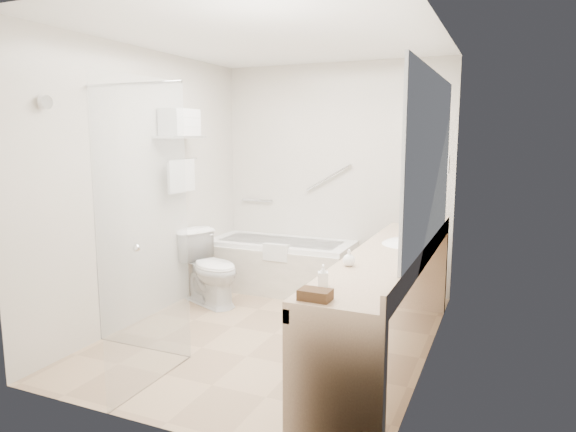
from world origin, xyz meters
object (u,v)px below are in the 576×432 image
at_px(toilet, 210,269).
at_px(amenity_basket, 315,295).
at_px(bathtub, 281,265).
at_px(water_bottle_left, 422,220).
at_px(vanity_counter, 389,280).

relative_size(toilet, amenity_basket, 4.38).
bearing_deg(amenity_basket, bathtub, 117.90).
xyz_separation_m(bathtub, water_bottle_left, (1.58, -0.31, 0.67)).
relative_size(bathtub, amenity_basket, 9.32).
distance_m(vanity_counter, water_bottle_left, 1.12).
xyz_separation_m(vanity_counter, amenity_basket, (-0.13, -1.25, 0.24)).
xyz_separation_m(bathtub, amenity_basket, (1.40, -2.64, 0.60)).
distance_m(toilet, amenity_basket, 2.69).
bearing_deg(toilet, vanity_counter, -83.57).
relative_size(vanity_counter, amenity_basket, 15.73).
bearing_deg(bathtub, water_bottle_left, -11.06).
relative_size(bathtub, vanity_counter, 0.59).
distance_m(bathtub, amenity_basket, 3.05).
height_order(vanity_counter, toilet, vanity_counter).
bearing_deg(toilet, amenity_basket, -111.34).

